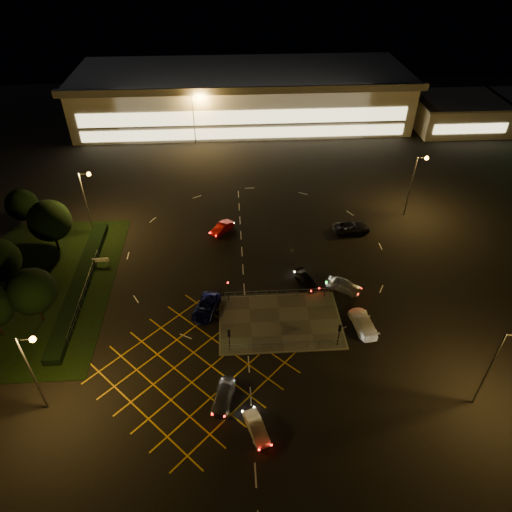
{
  "coord_description": "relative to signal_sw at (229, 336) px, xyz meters",
  "views": [
    {
      "loc": [
        -3.15,
        -39.39,
        39.32
      ],
      "look_at": [
        -0.22,
        8.29,
        2.0
      ],
      "focal_mm": 32.0,
      "sensor_mm": 36.0,
      "label": 1
    }
  ],
  "objects": [
    {
      "name": "signal_se",
      "position": [
        12.0,
        0.0,
        0.0
      ],
      "size": [
        0.28,
        0.3,
        3.15
      ],
      "rotation": [
        0.0,
        0.0,
        3.14
      ],
      "color": "black",
      "rests_on": "pedestrian_island"
    },
    {
      "name": "car_right_silver",
      "position": [
        14.64,
        9.13,
        -1.58
      ],
      "size": [
        4.86,
        4.03,
        1.56
      ],
      "primitive_type": "imported",
      "rotation": [
        0.0,
        0.0,
        1.0
      ],
      "color": "silver",
      "rests_on": "ground"
    },
    {
      "name": "tree_c",
      "position": [
        -24.0,
        19.99,
        2.59
      ],
      "size": [
        5.76,
        5.76,
        7.84
      ],
      "color": "black",
      "rests_on": "ground"
    },
    {
      "name": "tree_e",
      "position": [
        -22.0,
        5.99,
        2.28
      ],
      "size": [
        5.4,
        5.4,
        7.35
      ],
      "color": "black",
      "rests_on": "ground"
    },
    {
      "name": "car_queue_white",
      "position": [
        2.34,
        -9.92,
        -1.72
      ],
      "size": [
        2.52,
        4.13,
        1.29
      ],
      "primitive_type": "imported",
      "rotation": [
        0.0,
        0.0,
        0.32
      ],
      "color": "silver",
      "rests_on": "ground"
    },
    {
      "name": "supermarket",
      "position": [
        4.0,
        67.95,
        2.95
      ],
      "size": [
        72.0,
        26.5,
        10.5
      ],
      "color": "beige",
      "rests_on": "ground"
    },
    {
      "name": "car_left_blue",
      "position": [
        -2.74,
        6.25,
        -1.64
      ],
      "size": [
        3.86,
        5.73,
        1.46
      ],
      "primitive_type": "imported",
      "rotation": [
        0.0,
        0.0,
        5.98
      ],
      "color": "#0C104A",
      "rests_on": "ground"
    },
    {
      "name": "retail_unit_a",
      "position": [
        50.0,
        59.97,
        0.85
      ],
      "size": [
        18.8,
        14.8,
        6.35
      ],
      "color": "beige",
      "rests_on": "ground"
    },
    {
      "name": "signal_nw",
      "position": [
        0.0,
        7.99,
        0.0
      ],
      "size": [
        0.28,
        0.3,
        3.15
      ],
      "color": "black",
      "rests_on": "pedestrian_island"
    },
    {
      "name": "car_east_grey",
      "position": [
        18.59,
        21.87,
        -1.59
      ],
      "size": [
        5.8,
        3.08,
        1.55
      ],
      "primitive_type": "imported",
      "rotation": [
        0.0,
        0.0,
        1.66
      ],
      "color": "black",
      "rests_on": "ground"
    },
    {
      "name": "ground",
      "position": [
        4.0,
        5.99,
        -2.37
      ],
      "size": [
        180.0,
        180.0,
        0.0
      ],
      "primitive_type": "plane",
      "color": "black",
      "rests_on": "ground"
    },
    {
      "name": "streetlight_ne",
      "position": [
        28.44,
        25.99,
        4.2
      ],
      "size": [
        1.78,
        0.56,
        10.03
      ],
      "color": "slate",
      "rests_on": "ground"
    },
    {
      "name": "car_far_dkgrey",
      "position": [
        10.11,
        10.54,
        -1.75
      ],
      "size": [
        3.17,
        4.57,
        1.23
      ],
      "primitive_type": "imported",
      "rotation": [
        0.0,
        0.0,
        0.38
      ],
      "color": "black",
      "rests_on": "ground"
    },
    {
      "name": "car_circ_red",
      "position": [
        -0.78,
        23.1,
        -1.68
      ],
      "size": [
        3.77,
        4.1,
        1.37
      ],
      "primitive_type": "imported",
      "rotation": [
        0.0,
        0.0,
        5.58
      ],
      "color": "maroon",
      "rests_on": "ground"
    },
    {
      "name": "car_near_silver",
      "position": [
        -0.73,
        -6.37,
        -1.6
      ],
      "size": [
        2.79,
        4.78,
        1.53
      ],
      "primitive_type": "imported",
      "rotation": [
        0.0,
        0.0,
        6.05
      ],
      "color": "#9B9DA2",
      "rests_on": "ground"
    },
    {
      "name": "signal_ne",
      "position": [
        12.0,
        7.99,
        0.0
      ],
      "size": [
        0.28,
        0.3,
        3.15
      ],
      "color": "black",
      "rests_on": "pedestrian_island"
    },
    {
      "name": "streetlight_far_left",
      "position": [
        -5.56,
        53.99,
        4.2
      ],
      "size": [
        1.78,
        0.56,
        10.03
      ],
      "color": "slate",
      "rests_on": "ground"
    },
    {
      "name": "car_approach_white",
      "position": [
        15.5,
        2.61,
        -1.59
      ],
      "size": [
        2.76,
        5.53,
        1.54
      ],
      "primitive_type": "imported",
      "rotation": [
        0.0,
        0.0,
        3.26
      ],
      "color": "silver",
      "rests_on": "ground"
    },
    {
      "name": "signal_sw",
      "position": [
        0.0,
        0.0,
        0.0
      ],
      "size": [
        0.28,
        0.3,
        3.15
      ],
      "rotation": [
        0.0,
        0.0,
        3.14
      ],
      "color": "black",
      "rests_on": "pedestrian_island"
    },
    {
      "name": "streetlight_far_right",
      "position": [
        34.44,
        55.99,
        4.2
      ],
      "size": [
        1.78,
        0.56,
        10.03
      ],
      "color": "slate",
      "rests_on": "ground"
    },
    {
      "name": "pedestrian_island",
      "position": [
        6.0,
        3.99,
        -2.31
      ],
      "size": [
        14.0,
        9.0,
        0.12
      ],
      "primitive_type": "cube",
      "color": "#4C4944",
      "rests_on": "ground"
    },
    {
      "name": "streetlight_se",
      "position": [
        24.44,
        -8.01,
        4.2
      ],
      "size": [
        1.78,
        0.56,
        10.03
      ],
      "color": "slate",
      "rests_on": "ground"
    },
    {
      "name": "streetlight_sw",
      "position": [
        -17.56,
        -6.01,
        4.2
      ],
      "size": [
        1.78,
        0.56,
        10.03
      ],
      "color": "slate",
      "rests_on": "ground"
    },
    {
      "name": "hedge",
      "position": [
        -19.0,
        11.99,
        -1.87
      ],
      "size": [
        2.0,
        26.0,
        1.0
      ],
      "primitive_type": "cube",
      "color": "black",
      "rests_on": "ground"
    },
    {
      "name": "tree_d",
      "position": [
        -30.0,
        25.99,
        1.65
      ],
      "size": [
        4.68,
        4.68,
        6.37
      ],
      "color": "black",
      "rests_on": "ground"
    },
    {
      "name": "streetlight_nw",
      "position": [
        -19.56,
        23.99,
        4.2
      ],
      "size": [
        1.78,
        0.56,
        10.03
      ],
      "color": "slate",
      "rests_on": "ground"
    },
    {
      "name": "grass_verge",
      "position": [
        -24.0,
        11.99,
        -2.33
      ],
      "size": [
        18.0,
        30.0,
        0.08
      ],
      "primitive_type": "cube",
      "color": "black",
      "rests_on": "ground"
    }
  ]
}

